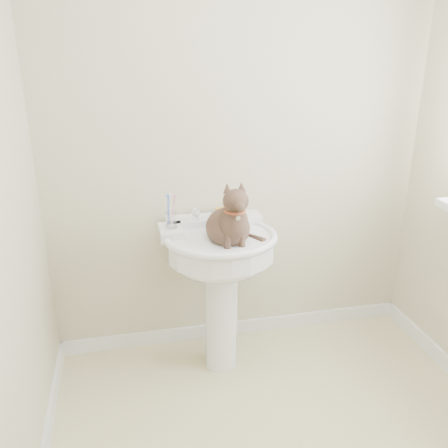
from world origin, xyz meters
TOP-DOWN VIEW (x-y plane):
  - wall_back at (0.00, 1.10)m, footprint 2.20×0.00m
  - baseboard_back at (0.00, 1.09)m, footprint 2.20×0.02m
  - pedestal_sink at (-0.17, 0.81)m, footprint 0.62×0.61m
  - faucet at (-0.17, 0.96)m, footprint 0.28×0.12m
  - soap_bar at (-0.10, 1.05)m, footprint 0.10×0.07m
  - toothbrush_cup at (-0.42, 0.87)m, footprint 0.07×0.07m
  - cat at (-0.14, 0.73)m, footprint 0.25×0.31m

SIDE VIEW (x-z plane):
  - baseboard_back at x=0.00m, z-range 0.00..0.09m
  - pedestal_sink at x=-0.17m, z-range 0.24..1.10m
  - soap_bar at x=-0.10m, z-range 0.85..0.88m
  - faucet at x=-0.17m, z-range 0.82..0.96m
  - toothbrush_cup at x=-0.42m, z-range 0.81..0.99m
  - cat at x=-0.14m, z-range 0.68..1.14m
  - wall_back at x=0.00m, z-range 0.00..2.50m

